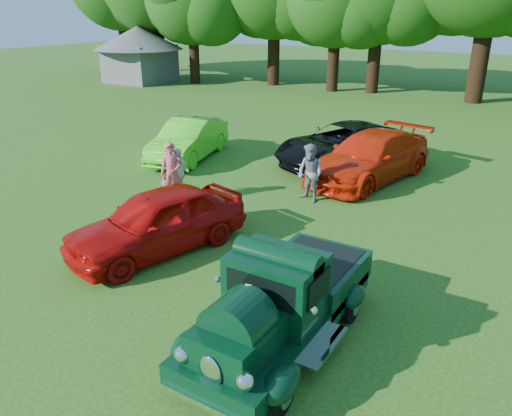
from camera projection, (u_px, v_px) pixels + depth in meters
The scene contains 10 objects.
ground at pixel (218, 294), 9.62m from camera, with size 120.00×120.00×0.00m, color #205213.
hero_pickup at pixel (282, 303), 8.03m from camera, with size 1.98×4.26×1.66m.
red_convertible at pixel (157, 221), 11.13m from camera, with size 1.68×4.18×1.42m, color #AC0A07.
back_car_lime at pixel (189, 140), 17.97m from camera, with size 1.49×4.28×1.41m, color #3ED21C.
back_car_black at pixel (344, 145), 17.28m from camera, with size 2.37×5.14×1.43m, color black.
back_car_orange at pixel (370, 157), 15.77m from camera, with size 2.06×5.08×1.47m, color red.
spectator_pink at pixel (172, 173), 13.85m from camera, with size 0.63×0.41×1.72m, color #CD545B.
spectator_grey at pixel (310, 173), 13.95m from camera, with size 0.80×0.62×1.65m, color gray.
spectator_white at pixel (178, 174), 14.10m from camera, with size 0.88×0.37×1.50m, color white.
gazebo at pixel (139, 48), 35.99m from camera, with size 6.40×6.40×3.90m.
Camera 1 is at (4.97, -6.68, 5.15)m, focal length 35.00 mm.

